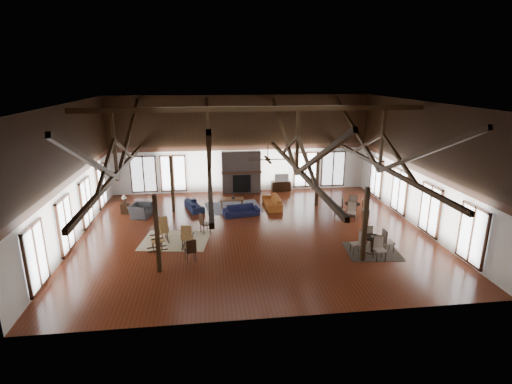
{
  "coord_description": "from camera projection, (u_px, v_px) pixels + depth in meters",
  "views": [
    {
      "loc": [
        -2.04,
        -17.53,
        7.22
      ],
      "look_at": [
        0.24,
        1.0,
        1.68
      ],
      "focal_mm": 28.0,
      "sensor_mm": 36.0,
      "label": 1
    }
  ],
  "objects": [
    {
      "name": "tv_console",
      "position": [
        281.0,
        186.0,
        25.6
      ],
      "size": [
        1.2,
        0.45,
        0.6
      ],
      "primitive_type": "cube",
      "color": "black",
      "rests_on": "floor"
    },
    {
      "name": "sofa_navy_front",
      "position": [
        241.0,
        211.0,
        21.07
      ],
      "size": [
        1.97,
        1.05,
        0.55
      ],
      "primitive_type": "imported",
      "rotation": [
        0.0,
        0.0,
        0.18
      ],
      "color": "black",
      "rests_on": "floor"
    },
    {
      "name": "rocking_chair_c",
      "position": [
        159.0,
        238.0,
        16.97
      ],
      "size": [
        0.91,
        0.63,
        1.07
      ],
      "rotation": [
        0.0,
        0.0,
        1.83
      ],
      "color": "#A47E3E",
      "rests_on": "floor"
    },
    {
      "name": "armchair",
      "position": [
        140.0,
        211.0,
        20.86
      ],
      "size": [
        1.3,
        1.2,
        0.7
      ],
      "primitive_type": "imported",
      "rotation": [
        0.0,
        0.0,
        1.29
      ],
      "color": "#2E2E30",
      "rests_on": "floor"
    },
    {
      "name": "floor",
      "position": [
        254.0,
        232.0,
        18.97
      ],
      "size": [
        16.0,
        16.0,
        0.0
      ],
      "primitive_type": "plane",
      "color": "#5A2113",
      "rests_on": "ground"
    },
    {
      "name": "sofa_navy_left",
      "position": [
        194.0,
        205.0,
        22.01
      ],
      "size": [
        1.88,
        1.19,
        0.51
      ],
      "primitive_type": "imported",
      "rotation": [
        0.0,
        0.0,
        1.88
      ],
      "color": "#131B36",
      "rests_on": "floor"
    },
    {
      "name": "wall_left",
      "position": [
        69.0,
        176.0,
        17.18
      ],
      "size": [
        0.02,
        14.0,
        6.0
      ],
      "primitive_type": "cube",
      "color": "white",
      "rests_on": "floor"
    },
    {
      "name": "post_grid",
      "position": [
        254.0,
        201.0,
        18.53
      ],
      "size": [
        8.16,
        7.16,
        3.05
      ],
      "color": "black",
      "rests_on": "floor"
    },
    {
      "name": "side_chair_a",
      "position": [
        203.0,
        222.0,
        18.64
      ],
      "size": [
        0.56,
        0.56,
        0.99
      ],
      "rotation": [
        0.0,
        0.0,
        -1.11
      ],
      "color": "black",
      "rests_on": "floor"
    },
    {
      "name": "coffee_table",
      "position": [
        232.0,
        200.0,
        22.31
      ],
      "size": [
        1.37,
        0.73,
        0.51
      ],
      "rotation": [
        0.0,
        0.0,
        -0.04
      ],
      "color": "brown",
      "rests_on": "floor"
    },
    {
      "name": "rug_dark",
      "position": [
        372.0,
        251.0,
        16.88
      ],
      "size": [
        2.36,
        2.19,
        0.01
      ],
      "primitive_type": "cube",
      "rotation": [
        0.0,
        0.0,
        -0.1
      ],
      "color": "black",
      "rests_on": "floor"
    },
    {
      "name": "roof_truss",
      "position": [
        253.0,
        148.0,
        17.82
      ],
      "size": [
        15.6,
        14.07,
        3.14
      ],
      "color": "black",
      "rests_on": "wall_back"
    },
    {
      "name": "wall_back",
      "position": [
        240.0,
        144.0,
        24.77
      ],
      "size": [
        16.0,
        0.02,
        6.0
      ],
      "primitive_type": "cube",
      "color": "white",
      "rests_on": "floor"
    },
    {
      "name": "fireplace",
      "position": [
        241.0,
        172.0,
        24.95
      ],
      "size": [
        2.5,
        0.69,
        2.6
      ],
      "color": "brown",
      "rests_on": "floor"
    },
    {
      "name": "ceiling",
      "position": [
        253.0,
        103.0,
        17.26
      ],
      "size": [
        16.0,
        14.0,
        0.02
      ],
      "primitive_type": "cube",
      "color": "black",
      "rests_on": "wall_back"
    },
    {
      "name": "vase",
      "position": [
        233.0,
        197.0,
        22.23
      ],
      "size": [
        0.25,
        0.25,
        0.2
      ],
      "primitive_type": "imported",
      "rotation": [
        0.0,
        0.0,
        -0.35
      ],
      "color": "#B2B2B2",
      "rests_on": "coffee_table"
    },
    {
      "name": "sofa_orange",
      "position": [
        272.0,
        202.0,
        22.43
      ],
      "size": [
        2.07,
        0.89,
        0.6
      ],
      "primitive_type": "imported",
      "rotation": [
        0.0,
        0.0,
        -1.53
      ],
      "color": "#9D511E",
      "rests_on": "floor"
    },
    {
      "name": "rug_navy",
      "position": [
        233.0,
        207.0,
        22.48
      ],
      "size": [
        3.22,
        2.56,
        0.01
      ],
      "primitive_type": "cube",
      "rotation": [
        0.0,
        0.0,
        0.11
      ],
      "color": "#191F46",
      "rests_on": "floor"
    },
    {
      "name": "ceiling_fan",
      "position": [
        268.0,
        159.0,
        17.01
      ],
      "size": [
        1.6,
        1.6,
        0.75
      ],
      "color": "black",
      "rests_on": "roof_truss"
    },
    {
      "name": "side_chair_b",
      "position": [
        191.0,
        249.0,
        15.79
      ],
      "size": [
        0.52,
        0.52,
        0.97
      ],
      "rotation": [
        0.0,
        0.0,
        0.33
      ],
      "color": "black",
      "rests_on": "floor"
    },
    {
      "name": "television",
      "position": [
        281.0,
        178.0,
        25.45
      ],
      "size": [
        0.89,
        0.13,
        0.51
      ],
      "primitive_type": "imported",
      "rotation": [
        0.0,
        0.0,
        -0.01
      ],
      "color": "#B2B2B2",
      "rests_on": "tv_console"
    },
    {
      "name": "cafe_table_far",
      "position": [
        352.0,
        207.0,
        20.95
      ],
      "size": [
        1.88,
        1.88,
        0.97
      ],
      "rotation": [
        0.0,
        0.0,
        -0.39
      ],
      "color": "black",
      "rests_on": "floor"
    },
    {
      "name": "cup_far",
      "position": [
        352.0,
        202.0,
        20.93
      ],
      "size": [
        0.15,
        0.15,
        0.1
      ],
      "primitive_type": "imported",
      "rotation": [
        0.0,
        0.0,
        -0.13
      ],
      "color": "#B2B2B2",
      "rests_on": "cafe_table_far"
    },
    {
      "name": "wall_right",
      "position": [
        420.0,
        166.0,
        19.05
      ],
      "size": [
        0.02,
        14.0,
        6.0
      ],
      "primitive_type": "cube",
      "color": "white",
      "rests_on": "floor"
    },
    {
      "name": "side_table_lamp",
      "position": [
        125.0,
        206.0,
        21.42
      ],
      "size": [
        0.42,
        0.42,
        1.07
      ],
      "color": "black",
      "rests_on": "floor"
    },
    {
      "name": "cup_near",
      "position": [
        372.0,
        237.0,
        16.51
      ],
      "size": [
        0.14,
        0.14,
        0.09
      ],
      "primitive_type": "imported",
      "rotation": [
        0.0,
        0.0,
        0.26
      ],
      "color": "#B2B2B2",
      "rests_on": "cafe_table_near"
    },
    {
      "name": "rocking_chair_b",
      "position": [
        187.0,
        237.0,
        17.11
      ],
      "size": [
        0.53,
        0.86,
        1.05
      ],
      "rotation": [
        0.0,
        0.0,
        -0.13
      ],
      "color": "#A47E3E",
      "rests_on": "floor"
    },
    {
      "name": "wall_front",
      "position": [
        282.0,
        227.0,
        11.45
      ],
      "size": [
        16.0,
        0.02,
        6.0
      ],
      "primitive_type": "cube",
      "color": "white",
      "rests_on": "floor"
    },
    {
      "name": "rocking_chair_a",
      "position": [
        162.0,
        230.0,
        17.74
      ],
      "size": [
        0.72,
        1.02,
        1.19
      ],
      "rotation": [
        0.0,
        0.0,
        0.28
      ],
      "color": "#A47E3E",
      "rests_on": "floor"
    },
    {
      "name": "rug_tan",
      "position": [
        175.0,
        240.0,
        17.97
      ],
      "size": [
        3.24,
        2.72,
        0.01
      ],
      "primitive_type": "cube",
      "rotation": [
        0.0,
        0.0,
        -0.15
      ],
      "color": "#CCB88D",
      "rests_on": "floor"
    },
    {
      "name": "cafe_table_near",
      "position": [
        372.0,
        242.0,
        16.64
      ],
      "size": [
        1.86,
        1.86,
        0.97
      ],
      "rotation": [
        0.0,
        0.0,
        0.03
      ],
      "color": "black",
      "rests_on": "floor"
    }
  ]
}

